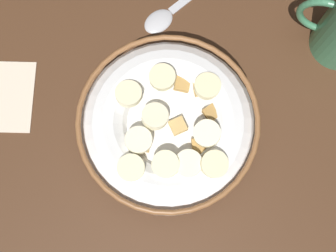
{
  "coord_description": "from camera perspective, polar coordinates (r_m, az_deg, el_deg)",
  "views": [
    {
      "loc": [
        -3.48,
        9.65,
        49.46
      ],
      "look_at": [
        0.0,
        0.0,
        3.0
      ],
      "focal_mm": 45.58,
      "sensor_mm": 36.0,
      "label": 1
    }
  ],
  "objects": [
    {
      "name": "spoon",
      "position": [
        0.55,
        0.33,
        15.14
      ],
      "size": [
        8.57,
        12.99,
        0.8
      ],
      "color": "#B7B7BC",
      "rests_on": "ground_plane"
    },
    {
      "name": "cereal_bowl",
      "position": [
        0.47,
        0.01,
        0.01
      ],
      "size": [
        19.7,
        19.7,
        6.85
      ],
      "color": "white",
      "rests_on": "ground_plane"
    },
    {
      "name": "ground_plane",
      "position": [
        0.51,
        -0.0,
        -0.96
      ],
      "size": [
        114.48,
        114.48,
        2.0
      ],
      "primitive_type": "cube",
      "color": "#472B19"
    }
  ]
}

